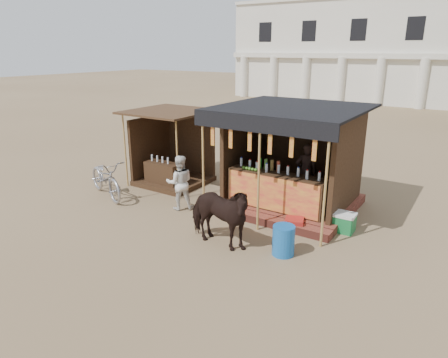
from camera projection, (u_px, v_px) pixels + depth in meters
ground at (185, 244)px, 8.99m from camera, size 120.00×120.00×0.00m
main_stall at (291, 171)px, 10.82m from camera, size 3.60×3.61×2.78m
secondary_stall at (170, 157)px, 12.95m from camera, size 2.40×2.40×2.38m
cow at (218, 215)px, 8.66m from camera, size 1.80×0.91×1.48m
motorbike at (106, 178)px, 11.73m from camera, size 2.30×1.48×1.14m
bystander at (180, 183)px, 10.74m from camera, size 0.93×0.91×1.51m
blue_barrel at (283, 240)px, 8.43m from camera, size 0.59×0.59×0.66m
red_crate at (294, 224)px, 9.62m from camera, size 0.54×0.52×0.30m
cooler at (341, 222)px, 9.58m from camera, size 0.65×0.46×0.46m
background_building at (393, 52)px, 32.63m from camera, size 26.00×7.45×8.18m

